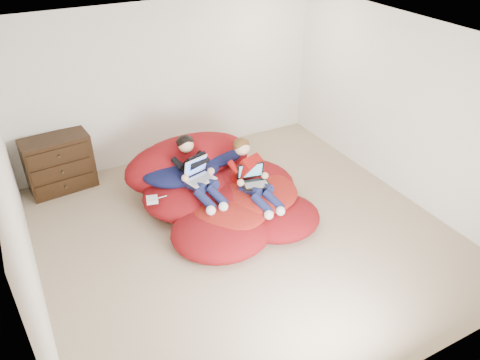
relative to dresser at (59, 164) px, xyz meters
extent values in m
cube|color=tan|center=(1.88, -2.25, -0.54)|extent=(5.10, 5.10, 0.25)
cube|color=white|center=(1.88, 0.26, 0.83)|extent=(5.10, 0.02, 2.50)
cube|color=white|center=(1.88, -4.76, 0.83)|extent=(5.10, 0.02, 2.50)
cube|color=white|center=(-0.63, -2.25, 0.83)|extent=(0.02, 5.10, 2.50)
cube|color=white|center=(4.39, -2.25, 0.83)|extent=(0.02, 5.10, 2.50)
cube|color=silver|center=(1.88, -2.25, 2.09)|extent=(5.10, 5.10, 0.02)
cube|color=black|center=(0.00, 0.01, 0.00)|extent=(0.97, 0.55, 0.84)
cube|color=black|center=(0.00, -0.24, -0.25)|extent=(0.84, 0.10, 0.20)
cylinder|color=#4C3F26|center=(0.00, -0.26, -0.25)|extent=(0.04, 0.06, 0.03)
cube|color=black|center=(0.00, -0.24, 0.00)|extent=(0.84, 0.10, 0.20)
cylinder|color=#4C3F26|center=(0.00, -0.26, 0.00)|extent=(0.04, 0.06, 0.03)
cube|color=black|center=(0.00, -0.24, 0.25)|extent=(0.84, 0.10, 0.20)
cylinder|color=#4C3F26|center=(0.00, -0.26, 0.25)|extent=(0.04, 0.06, 0.03)
ellipsoid|color=maroon|center=(1.52, -1.36, -0.20)|extent=(1.38, 1.24, 0.50)
ellipsoid|color=maroon|center=(2.32, -1.52, -0.22)|extent=(1.36, 1.32, 0.49)
ellipsoid|color=maroon|center=(1.99, -1.81, -0.24)|extent=(1.45, 1.16, 0.46)
ellipsoid|color=maroon|center=(1.57, -2.21, -0.28)|extent=(1.32, 1.21, 0.44)
ellipsoid|color=maroon|center=(2.37, -2.30, -0.29)|extent=(1.12, 1.02, 0.37)
ellipsoid|color=maroon|center=(1.70, -0.85, -0.02)|extent=(1.94, 0.86, 0.86)
ellipsoid|color=#131744|center=(1.50, -1.05, 0.06)|extent=(1.16, 0.95, 0.29)
ellipsoid|color=#131744|center=(2.03, -0.98, 0.10)|extent=(0.95, 0.67, 0.23)
ellipsoid|color=#A61F17|center=(2.28, -1.91, -0.08)|extent=(1.06, 1.06, 0.19)
ellipsoid|color=#A61F17|center=(1.76, -2.10, -0.12)|extent=(1.00, 0.90, 0.18)
ellipsoid|color=silver|center=(1.29, -0.75, 0.20)|extent=(0.43, 0.28, 0.28)
cube|color=black|center=(1.56, -1.30, 0.22)|extent=(0.42, 0.50, 0.42)
sphere|color=#E0AF89|center=(1.56, -1.14, 0.46)|extent=(0.21, 0.21, 0.21)
ellipsoid|color=black|center=(1.56, -1.12, 0.49)|extent=(0.24, 0.22, 0.18)
cylinder|color=#161B45|center=(1.47, -1.63, 0.09)|extent=(0.24, 0.37, 0.19)
cylinder|color=#161B45|center=(1.47, -1.93, 0.06)|extent=(0.22, 0.35, 0.22)
sphere|color=white|center=(1.47, -2.10, 0.00)|extent=(0.12, 0.12, 0.12)
cylinder|color=#161B45|center=(1.65, -1.63, 0.09)|extent=(0.24, 0.37, 0.19)
cylinder|color=#161B45|center=(1.65, -1.93, 0.06)|extent=(0.22, 0.35, 0.22)
sphere|color=white|center=(1.65, -2.10, 0.00)|extent=(0.12, 0.12, 0.12)
cube|color=#98100D|center=(2.20, -1.70, 0.19)|extent=(0.39, 0.44, 0.46)
sphere|color=#E0AF89|center=(2.20, -1.58, 0.46)|extent=(0.21, 0.21, 0.21)
ellipsoid|color=#503415|center=(2.20, -1.56, 0.50)|extent=(0.24, 0.22, 0.18)
cylinder|color=#161B45|center=(2.11, -1.98, 0.03)|extent=(0.23, 0.37, 0.19)
cylinder|color=#161B45|center=(2.11, -2.28, 0.00)|extent=(0.21, 0.35, 0.22)
sphere|color=white|center=(2.11, -2.46, -0.06)|extent=(0.12, 0.12, 0.12)
cylinder|color=#161B45|center=(2.28, -1.98, 0.03)|extent=(0.23, 0.37, 0.19)
cylinder|color=#161B45|center=(2.28, -2.28, 0.00)|extent=(0.21, 0.35, 0.22)
sphere|color=white|center=(2.28, -2.46, -0.06)|extent=(0.12, 0.12, 0.12)
cube|color=silver|center=(1.56, -1.61, 0.16)|extent=(0.42, 0.34, 0.01)
cube|color=gray|center=(1.56, -1.62, 0.16)|extent=(0.34, 0.22, 0.00)
cube|color=silver|center=(1.56, -1.46, 0.29)|extent=(0.37, 0.16, 0.25)
cube|color=blue|center=(1.56, -1.47, 0.29)|extent=(0.32, 0.13, 0.20)
cube|color=black|center=(2.20, -1.97, 0.09)|extent=(0.41, 0.33, 0.01)
cube|color=gray|center=(2.20, -1.98, 0.10)|extent=(0.33, 0.20, 0.00)
cube|color=black|center=(2.20, -1.81, 0.23)|extent=(0.37, 0.15, 0.25)
cube|color=teal|center=(2.20, -1.82, 0.23)|extent=(0.32, 0.12, 0.20)
cube|color=silver|center=(0.90, -1.53, 0.00)|extent=(0.18, 0.18, 0.05)
camera|label=1|loc=(-0.43, -6.47, 3.44)|focal=35.00mm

